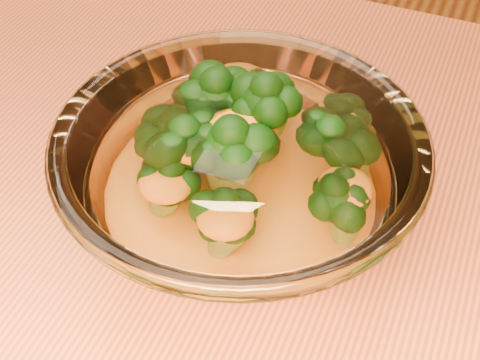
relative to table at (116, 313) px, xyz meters
name	(u,v)px	position (x,y,z in m)	size (l,w,h in m)	color
table	(116,313)	(0.00, 0.00, 0.00)	(1.20, 0.80, 0.75)	#B45D36
glass_bowl	(240,185)	(0.10, 0.04, 0.15)	(0.24, 0.24, 0.11)	white
cheese_sauce	(240,208)	(0.10, 0.04, 0.13)	(0.13, 0.13, 0.04)	orange
broccoli_heap	(243,145)	(0.09, 0.06, 0.17)	(0.16, 0.15, 0.08)	black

